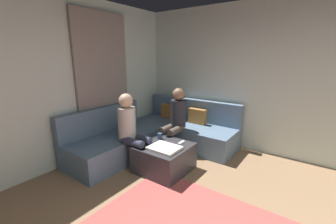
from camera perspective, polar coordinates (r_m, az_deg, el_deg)
The scene contains 10 objects.
wall_back at distance 4.24m, azimuth 29.78°, elevation 6.94°, with size 6.00×0.12×2.70m, color silver.
wall_left at distance 3.63m, azimuth -33.89°, elevation 5.45°, with size 0.12×6.00×2.70m, color silver.
curtain_panel at distance 4.19m, azimuth -16.41°, elevation 6.81°, with size 0.06×1.10×2.50m, color gray.
sectional_couch at distance 4.29m, azimuth -2.97°, elevation -5.84°, with size 2.10×2.55×0.87m.
ottoman at distance 3.52m, azimuth -1.06°, elevation -11.76°, with size 0.76×0.76×0.42m, color #333338.
folded_blanket at distance 3.28m, azimuth -0.93°, elevation -9.36°, with size 0.44×0.36×0.04m, color white.
coffee_mug at distance 3.67m, azimuth -2.16°, elevation -6.25°, with size 0.08×0.08×0.10m, color #334C72.
game_remote at distance 3.50m, azimuth 3.48°, elevation -7.95°, with size 0.05×0.15×0.02m, color white.
person_on_couch_back at distance 3.99m, azimuth 1.91°, elevation -1.69°, with size 0.30×0.60×1.20m.
person_on_couch_side at distance 3.50m, azimuth -9.48°, elevation -4.20°, with size 0.60×0.30×1.20m.
Camera 1 is at (0.44, -1.25, 1.76)m, focal length 23.46 mm.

